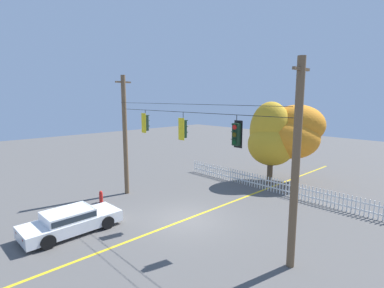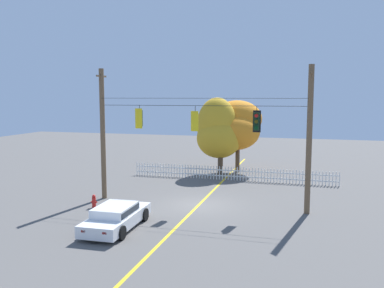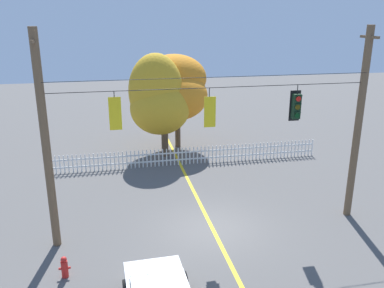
{
  "view_description": "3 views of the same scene",
  "coord_description": "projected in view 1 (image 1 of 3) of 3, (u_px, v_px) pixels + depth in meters",
  "views": [
    {
      "loc": [
        11.03,
        -9.94,
        6.45
      ],
      "look_at": [
        -0.73,
        1.12,
        3.89
      ],
      "focal_mm": 27.4,
      "sensor_mm": 36.0,
      "label": 1
    },
    {
      "loc": [
        5.84,
        -21.92,
        6.23
      ],
      "look_at": [
        -0.51,
        0.44,
        3.49
      ],
      "focal_mm": 37.73,
      "sensor_mm": 36.0,
      "label": 2
    },
    {
      "loc": [
        -3.72,
        -14.06,
        8.22
      ],
      "look_at": [
        -0.62,
        1.06,
        3.29
      ],
      "focal_mm": 37.77,
      "sensor_mm": 36.0,
      "label": 3
    }
  ],
  "objects": [
    {
      "name": "ground",
      "position": [
        186.0,
        219.0,
        15.67
      ],
      "size": [
        80.0,
        80.0,
        0.0
      ],
      "primitive_type": "plane",
      "color": "#565451"
    },
    {
      "name": "lane_centerline_stripe",
      "position": [
        186.0,
        219.0,
        15.67
      ],
      "size": [
        0.16,
        36.0,
        0.01
      ],
      "primitive_type": "cube",
      "color": "gold",
      "rests_on": "ground"
    },
    {
      "name": "signal_support_span",
      "position": [
        186.0,
        146.0,
        15.04
      ],
      "size": [
        12.32,
        1.1,
        7.89
      ],
      "color": "brown",
      "rests_on": "ground"
    },
    {
      "name": "traffic_signal_northbound_secondary",
      "position": [
        145.0,
        123.0,
        17.47
      ],
      "size": [
        0.43,
        0.38,
        1.35
      ],
      "color": "black"
    },
    {
      "name": "traffic_signal_westbound_side",
      "position": [
        183.0,
        129.0,
        15.05
      ],
      "size": [
        0.43,
        0.38,
        1.43
      ],
      "color": "black"
    },
    {
      "name": "traffic_signal_northbound_primary",
      "position": [
        236.0,
        134.0,
        12.58
      ],
      "size": [
        0.43,
        0.38,
        1.43
      ],
      "color": "black"
    },
    {
      "name": "white_picket_fence",
      "position": [
        271.0,
        185.0,
        20.23
      ],
      "size": [
        15.32,
        0.06,
        1.02
      ],
      "color": "white",
      "rests_on": "ground"
    },
    {
      "name": "autumn_maple_near_fence",
      "position": [
        271.0,
        138.0,
        22.3
      ],
      "size": [
        3.63,
        3.45,
        6.16
      ],
      "color": "brown",
      "rests_on": "ground"
    },
    {
      "name": "autumn_maple_mid",
      "position": [
        295.0,
        132.0,
        22.25
      ],
      "size": [
        4.14,
        4.41,
        5.93
      ],
      "color": "brown",
      "rests_on": "ground"
    },
    {
      "name": "parked_car",
      "position": [
        71.0,
        220.0,
        14.08
      ],
      "size": [
        2.05,
        4.58,
        1.15
      ],
      "color": "white",
      "rests_on": "ground"
    },
    {
      "name": "fire_hydrant",
      "position": [
        101.0,
        197.0,
        18.16
      ],
      "size": [
        0.38,
        0.22,
        0.75
      ],
      "color": "red",
      "rests_on": "ground"
    }
  ]
}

